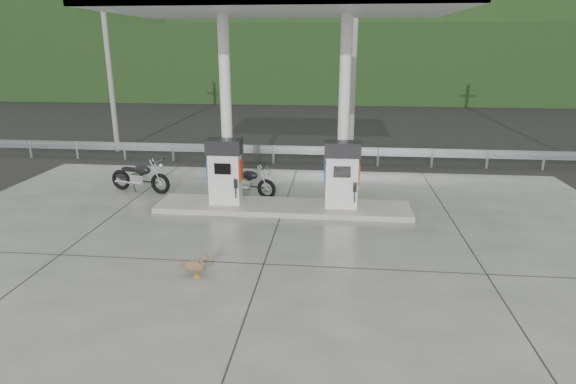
# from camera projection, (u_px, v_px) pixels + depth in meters

# --- Properties ---
(ground) EXTENTS (160.00, 160.00, 0.00)m
(ground) POSITION_uv_depth(u_px,v_px,m) (270.00, 246.00, 10.99)
(ground) COLOR black
(ground) RESTS_ON ground
(forecourt_apron) EXTENTS (18.00, 14.00, 0.02)m
(forecourt_apron) POSITION_uv_depth(u_px,v_px,m) (270.00, 246.00, 10.99)
(forecourt_apron) COLOR #62635E
(forecourt_apron) RESTS_ON ground
(pump_island) EXTENTS (7.00, 1.40, 0.15)m
(pump_island) POSITION_uv_depth(u_px,v_px,m) (283.00, 207.00, 13.34)
(pump_island) COLOR gray
(pump_island) RESTS_ON forecourt_apron
(gas_pump_left) EXTENTS (0.95, 0.55, 1.80)m
(gas_pump_left) POSITION_uv_depth(u_px,v_px,m) (225.00, 172.00, 13.22)
(gas_pump_left) COLOR silver
(gas_pump_left) RESTS_ON pump_island
(gas_pump_right) EXTENTS (0.95, 0.55, 1.80)m
(gas_pump_right) POSITION_uv_depth(u_px,v_px,m) (342.00, 175.00, 12.90)
(gas_pump_right) COLOR silver
(gas_pump_right) RESTS_ON pump_island
(canopy_column_left) EXTENTS (0.30, 0.30, 5.00)m
(canopy_column_left) POSITION_uv_depth(u_px,v_px,m) (226.00, 111.00, 13.13)
(canopy_column_left) COLOR white
(canopy_column_left) RESTS_ON pump_island
(canopy_column_right) EXTENTS (0.30, 0.30, 5.00)m
(canopy_column_right) POSITION_uv_depth(u_px,v_px,m) (344.00, 113.00, 12.81)
(canopy_column_right) COLOR white
(canopy_column_right) RESTS_ON pump_island
(canopy_roof) EXTENTS (8.50, 5.00, 0.40)m
(canopy_roof) POSITION_uv_depth(u_px,v_px,m) (282.00, 4.00, 11.80)
(canopy_roof) COLOR silver
(canopy_roof) RESTS_ON canopy_column_left
(guardrail) EXTENTS (26.00, 0.16, 1.42)m
(guardrail) POSITION_uv_depth(u_px,v_px,m) (299.00, 146.00, 18.40)
(guardrail) COLOR gray
(guardrail) RESTS_ON ground
(road) EXTENTS (60.00, 7.00, 0.01)m
(road) POSITION_uv_depth(u_px,v_px,m) (305.00, 146.00, 21.93)
(road) COLOR black
(road) RESTS_ON ground
(utility_pole_a) EXTENTS (0.22, 0.22, 8.00)m
(utility_pole_a) POSITION_uv_depth(u_px,v_px,m) (108.00, 55.00, 19.66)
(utility_pole_a) COLOR gray
(utility_pole_a) RESTS_ON ground
(utility_pole_b) EXTENTS (0.22, 0.22, 8.00)m
(utility_pole_b) POSITION_uv_depth(u_px,v_px,m) (354.00, 56.00, 18.66)
(utility_pole_b) COLOR gray
(utility_pole_b) RESTS_ON ground
(tree_band) EXTENTS (80.00, 6.00, 6.00)m
(tree_band) POSITION_uv_depth(u_px,v_px,m) (322.00, 63.00, 38.65)
(tree_band) COLOR black
(tree_band) RESTS_ON ground
(forested_hills) EXTENTS (100.00, 40.00, 140.00)m
(forested_hills) POSITION_uv_depth(u_px,v_px,m) (329.00, 78.00, 68.06)
(forested_hills) COLOR black
(forested_hills) RESTS_ON ground
(motorcycle_left) EXTENTS (2.03, 1.02, 0.92)m
(motorcycle_left) POSITION_uv_depth(u_px,v_px,m) (140.00, 177.00, 14.91)
(motorcycle_left) COLOR black
(motorcycle_left) RESTS_ON forecourt_apron
(motorcycle_right) EXTENTS (1.89, 1.14, 0.85)m
(motorcycle_right) POSITION_uv_depth(u_px,v_px,m) (247.00, 182.00, 14.50)
(motorcycle_right) COLOR black
(motorcycle_right) RESTS_ON forecourt_apron
(duck) EXTENTS (0.58, 0.20, 0.41)m
(duck) POSITION_uv_depth(u_px,v_px,m) (195.00, 267.00, 9.46)
(duck) COLOR brown
(duck) RESTS_ON forecourt_apron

